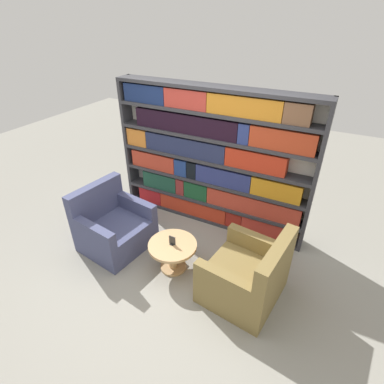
% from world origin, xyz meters
% --- Properties ---
extents(ground_plane, '(14.00, 14.00, 0.00)m').
position_xyz_m(ground_plane, '(0.00, 0.00, 0.00)').
color(ground_plane, gray).
extents(bookshelf, '(3.05, 0.30, 2.17)m').
position_xyz_m(bookshelf, '(-0.00, 1.42, 1.08)').
color(bookshelf, silver).
rests_on(bookshelf, ground_plane).
extents(armchair_left, '(0.95, 1.01, 0.93)m').
position_xyz_m(armchair_left, '(-0.97, 0.18, 0.31)').
color(armchair_left, '#42476B').
rests_on(armchair_left, ground_plane).
extents(armchair_right, '(0.95, 1.01, 0.93)m').
position_xyz_m(armchair_right, '(1.06, 0.16, 0.31)').
color(armchair_right, olive).
rests_on(armchair_right, ground_plane).
extents(coffee_table, '(0.64, 0.64, 0.42)m').
position_xyz_m(coffee_table, '(0.04, 0.15, 0.30)').
color(coffee_table, tan).
rests_on(coffee_table, ground_plane).
extents(table_sign, '(0.09, 0.06, 0.13)m').
position_xyz_m(table_sign, '(0.04, 0.15, 0.47)').
color(table_sign, black).
rests_on(table_sign, coffee_table).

